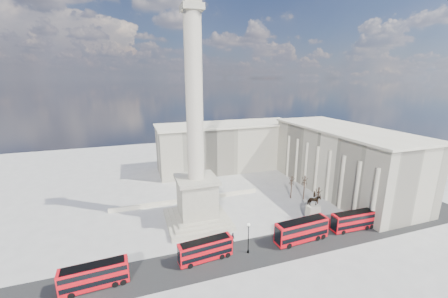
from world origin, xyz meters
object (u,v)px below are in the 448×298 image
pedestrian_crossing (233,237)px  victorian_lamp (248,236)px  nelsons_column (196,169)px  red_bus_b (206,250)px  red_bus_d (354,220)px  equestrian_statue (313,211)px  red_bus_a (95,276)px  pedestrian_walking (329,222)px  red_bus_c (302,230)px  pedestrian_standing (333,218)px

pedestrian_crossing → victorian_lamp: bearing=-171.5°
nelsons_column → red_bus_b: bearing=-97.2°
red_bus_d → equestrian_statue: 8.63m
equestrian_statue → pedestrian_crossing: size_ratio=3.84×
nelsons_column → red_bus_d: bearing=-24.6°
victorian_lamp → red_bus_a: bearing=-179.1°
pedestrian_walking → pedestrian_crossing: pedestrian_crossing is taller
red_bus_c → pedestrian_walking: red_bus_c is taller
red_bus_a → victorian_lamp: size_ratio=1.65×
nelsons_column → victorian_lamp: nelsons_column is taller
nelsons_column → pedestrian_standing: 33.79m
equestrian_statue → pedestrian_walking: size_ratio=4.10×
nelsons_column → pedestrian_walking: nelsons_column is taller
red_bus_b → red_bus_c: size_ratio=0.87×
nelsons_column → red_bus_d: 36.35m
nelsons_column → red_bus_a: (-20.10, -15.19, -10.75)m
red_bus_d → pedestrian_standing: red_bus_d is taller
equestrian_statue → pedestrian_crossing: equestrian_statue is taller
victorian_lamp → pedestrian_walking: (21.35, 3.27, -2.76)m
victorian_lamp → equestrian_statue: (19.12, 6.39, -1.12)m
red_bus_c → pedestrian_crossing: (-13.33, 4.29, -1.47)m
red_bus_d → pedestrian_crossing: bearing=172.6°
pedestrian_walking → red_bus_c: bearing=-158.5°
nelsons_column → pedestrian_crossing: 16.55m
nelsons_column → pedestrian_walking: (27.68, -11.50, -12.01)m
red_bus_d → equestrian_statue: bearing=136.5°
nelsons_column → red_bus_a: nelsons_column is taller
nelsons_column → pedestrian_walking: 32.29m
red_bus_a → victorian_lamp: (26.44, 0.42, 1.51)m
pedestrian_walking → victorian_lamp: bearing=-168.2°
red_bus_d → pedestrian_crossing: red_bus_d is taller
red_bus_c → red_bus_d: red_bus_c is taller
red_bus_b → red_bus_c: bearing=-7.3°
pedestrian_standing → red_bus_b: bearing=1.3°
nelsons_column → red_bus_c: size_ratio=4.29×
pedestrian_crossing → red_bus_d: bearing=-108.2°
red_bus_a → pedestrian_walking: red_bus_a is taller
red_bus_d → equestrian_statue: size_ratio=1.38×
red_bus_a → equestrian_statue: (45.57, 6.80, 0.39)m
red_bus_b → pedestrian_crossing: size_ratio=5.22×
red_bus_a → pedestrian_walking: bearing=1.1°
victorian_lamp → pedestrian_standing: bearing=11.5°
red_bus_a → victorian_lamp: 26.49m
red_bus_a → pedestrian_standing: (50.03, 5.23, -1.37)m
equestrian_statue → pedestrian_standing: size_ratio=4.67×
pedestrian_standing → red_bus_a: bearing=-0.3°
pedestrian_walking → pedestrian_standing: 2.71m
red_bus_c → equestrian_statue: bearing=37.3°
red_bus_b → red_bus_d: bearing=-6.4°
pedestrian_standing → pedestrian_crossing: bearing=-5.4°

